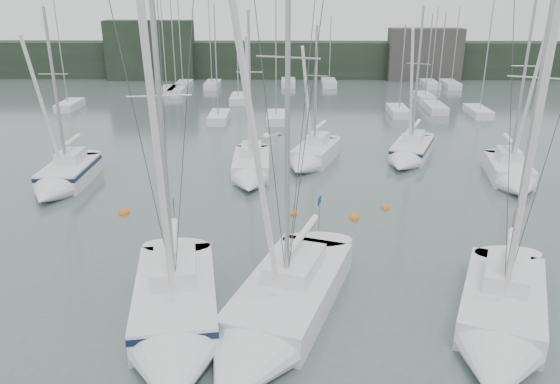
{
  "coord_description": "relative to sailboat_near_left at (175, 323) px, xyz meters",
  "views": [
    {
      "loc": [
        -1.04,
        -17.45,
        12.36
      ],
      "look_at": [
        -1.32,
        5.0,
        3.87
      ],
      "focal_mm": 35.0,
      "sensor_mm": 36.0,
      "label": 1
    }
  ],
  "objects": [
    {
      "name": "far_treeline",
      "position": [
        5.16,
        62.31,
        1.86
      ],
      "size": [
        90.0,
        4.0,
        5.0
      ],
      "primitive_type": "cube",
      "color": "black",
      "rests_on": "ground"
    },
    {
      "name": "seagull",
      "position": [
        3.5,
        -0.7,
        7.36
      ],
      "size": [
        0.88,
        0.47,
        0.18
      ],
      "rotation": [
        0.0,
        0.0,
        0.4
      ],
      "color": "silver",
      "rests_on": "ground"
    },
    {
      "name": "sailboat_near_right",
      "position": [
        12.05,
        -0.03,
        -0.07
      ],
      "size": [
        6.35,
        9.75,
        16.06
      ],
      "rotation": [
        0.0,
        0.0,
        -0.39
      ],
      "color": "silver",
      "rests_on": "ground"
    },
    {
      "name": "sailboat_mid_c",
      "position": [
        5.88,
        21.13,
        -0.06
      ],
      "size": [
        4.71,
        7.46,
        10.62
      ],
      "rotation": [
        0.0,
        0.0,
        -0.35
      ],
      "color": "silver",
      "rests_on": "ground"
    },
    {
      "name": "buoy_a",
      "position": [
        4.55,
        11.88,
        -0.64
      ],
      "size": [
        0.48,
        0.48,
        0.48
      ],
      "primitive_type": "sphere",
      "color": "orange",
      "rests_on": "ground"
    },
    {
      "name": "buoy_c",
      "position": [
        -5.29,
        11.9,
        -0.64
      ],
      "size": [
        0.63,
        0.63,
        0.63
      ],
      "primitive_type": "sphere",
      "color": "orange",
      "rests_on": "ground"
    },
    {
      "name": "sailboat_mid_b",
      "position": [
        1.69,
        18.05,
        -0.08
      ],
      "size": [
        2.69,
        7.89,
        11.77
      ],
      "rotation": [
        0.0,
        0.0,
        0.03
      ],
      "color": "silver",
      "rests_on": "ground"
    },
    {
      "name": "sailboat_mid_a",
      "position": [
        -10.4,
        15.96,
        -0.0
      ],
      "size": [
        2.68,
        7.64,
        12.09
      ],
      "rotation": [
        0.0,
        0.0,
        0.0
      ],
      "color": "silver",
      "rests_on": "ground"
    },
    {
      "name": "far_building_right",
      "position": [
        23.16,
        60.31,
        2.86
      ],
      "size": [
        10.0,
        3.0,
        7.0
      ],
      "primitive_type": "cube",
      "color": "#3A3835",
      "rests_on": "ground"
    },
    {
      "name": "buoy_d",
      "position": [
        10.0,
        12.84,
        -0.64
      ],
      "size": [
        0.53,
        0.53,
        0.53
      ],
      "primitive_type": "sphere",
      "color": "orange",
      "rests_on": "ground"
    },
    {
      "name": "buoy_b",
      "position": [
        7.99,
        11.33,
        -0.64
      ],
      "size": [
        0.59,
        0.59,
        0.59
      ],
      "primitive_type": "sphere",
      "color": "orange",
      "rests_on": "ground"
    },
    {
      "name": "far_building_left",
      "position": [
        -14.84,
        60.31,
        3.36
      ],
      "size": [
        12.0,
        3.0,
        8.0
      ],
      "primitive_type": "cube",
      "color": "black",
      "rests_on": "ground"
    },
    {
      "name": "sailboat_mid_d",
      "position": [
        13.28,
        22.19,
        -0.07
      ],
      "size": [
        5.23,
        8.08,
        11.89
      ],
      "rotation": [
        0.0,
        0.0,
        -0.39
      ],
      "color": "silver",
      "rests_on": "ground"
    },
    {
      "name": "mast_forest",
      "position": [
        8.62,
        45.06,
        -0.17
      ],
      "size": [
        56.01,
        24.99,
        14.78
      ],
      "color": "silver",
      "rests_on": "ground"
    },
    {
      "name": "ground",
      "position": [
        5.16,
        0.31,
        -0.64
      ],
      "size": [
        160.0,
        160.0,
        0.0
      ],
      "primitive_type": "plane",
      "color": "#4B5B59",
      "rests_on": "ground"
    },
    {
      "name": "sailboat_near_center",
      "position": [
        3.54,
        0.09,
        -0.06
      ],
      "size": [
        6.71,
        11.49,
        17.17
      ],
      "rotation": [
        0.0,
        0.0,
        -0.33
      ],
      "color": "silver",
      "rests_on": "ground"
    },
    {
      "name": "sailboat_near_left",
      "position": [
        0.0,
        0.0,
        0.0
      ],
      "size": [
        4.74,
        10.38,
        14.97
      ],
      "rotation": [
        0.0,
        0.0,
        0.17
      ],
      "color": "silver",
      "rests_on": "ground"
    },
    {
      "name": "sailboat_mid_e",
      "position": [
        19.09,
        17.12,
        -0.06
      ],
      "size": [
        3.65,
        7.55,
        12.71
      ],
      "rotation": [
        0.0,
        0.0,
        -0.16
      ],
      "color": "silver",
      "rests_on": "ground"
    }
  ]
}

